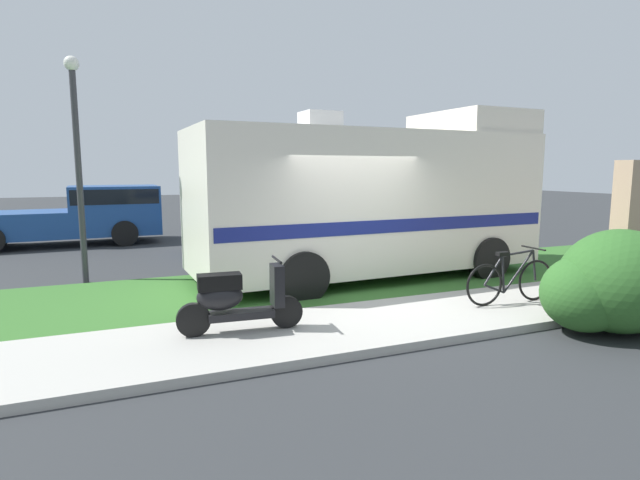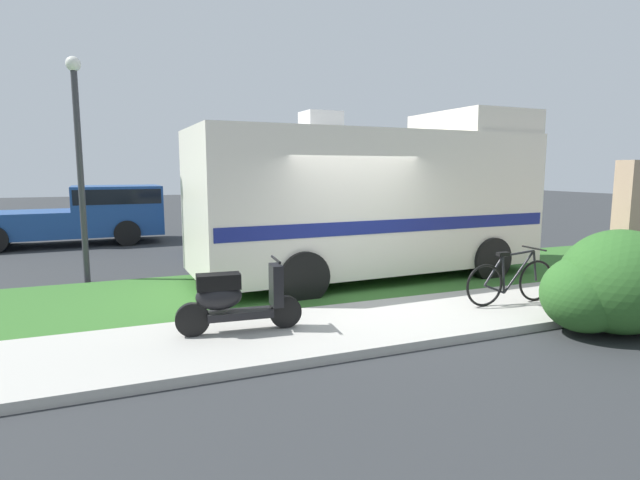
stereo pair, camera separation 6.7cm
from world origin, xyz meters
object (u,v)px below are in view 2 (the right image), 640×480
(bottle_green, at_px, (594,290))
(scooter, at_px, (235,299))
(pickup_truck_far, at_px, (84,213))
(street_lamp_post, at_px, (79,149))
(pickup_truck_near, at_px, (315,215))
(bicycle, at_px, (511,280))
(motorhome_rv, at_px, (373,199))

(bottle_green, bearing_deg, scooter, 175.83)
(pickup_truck_far, relative_size, street_lamp_post, 1.31)
(pickup_truck_near, bearing_deg, street_lamp_post, -157.74)
(pickup_truck_near, distance_m, pickup_truck_far, 7.13)
(pickup_truck_far, height_order, bottle_green, pickup_truck_far)
(scooter, distance_m, pickup_truck_near, 7.99)
(bicycle, height_order, street_lamp_post, street_lamp_post)
(bicycle, height_order, bottle_green, bicycle)
(pickup_truck_near, height_order, street_lamp_post, street_lamp_post)
(pickup_truck_far, bearing_deg, bicycle, -57.70)
(pickup_truck_near, bearing_deg, bottle_green, -73.67)
(scooter, relative_size, bicycle, 0.99)
(bicycle, distance_m, pickup_truck_near, 7.26)
(scooter, distance_m, pickup_truck_far, 10.73)
(motorhome_rv, xyz_separation_m, pickup_truck_near, (0.38, 4.22, -0.69))
(scooter, bearing_deg, pickup_truck_far, 102.67)
(bicycle, height_order, pickup_truck_far, pickup_truck_far)
(bottle_green, xyz_separation_m, street_lamp_post, (-8.06, 5.01, 2.42))
(pickup_truck_near, relative_size, bottle_green, 19.49)
(bicycle, relative_size, bottle_green, 5.90)
(pickup_truck_near, bearing_deg, pickup_truck_far, 150.78)
(scooter, height_order, bottle_green, scooter)
(motorhome_rv, height_order, pickup_truck_far, motorhome_rv)
(motorhome_rv, bearing_deg, pickup_truck_near, 84.86)
(pickup_truck_near, distance_m, street_lamp_post, 6.58)
(scooter, bearing_deg, bottle_green, -4.17)
(bottle_green, bearing_deg, pickup_truck_near, 106.33)
(motorhome_rv, xyz_separation_m, bottle_green, (2.55, -3.20, -1.42))
(bicycle, height_order, pickup_truck_near, pickup_truck_near)
(bicycle, bearing_deg, bottle_green, -6.89)
(pickup_truck_near, relative_size, pickup_truck_far, 0.97)
(scooter, bearing_deg, pickup_truck_near, 60.98)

